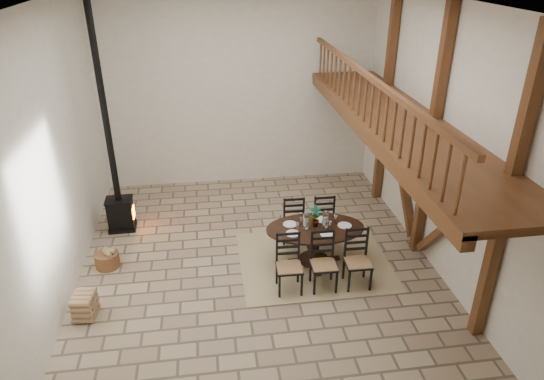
{
  "coord_description": "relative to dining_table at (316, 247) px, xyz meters",
  "views": [
    {
      "loc": [
        -0.85,
        -8.15,
        5.74
      ],
      "look_at": [
        0.37,
        0.4,
        1.42
      ],
      "focal_mm": 32.0,
      "sensor_mm": 36.0,
      "label": 1
    }
  ],
  "objects": [
    {
      "name": "log_stack",
      "position": [
        -4.27,
        -0.94,
        -0.2
      ],
      "size": [
        0.4,
        0.51,
        0.47
      ],
      "rotation": [
        0.0,
        0.0,
        -0.12
      ],
      "color": "tan",
      "rests_on": "ground"
    },
    {
      "name": "rug",
      "position": [
        0.0,
        0.12,
        -0.43
      ],
      "size": [
        3.0,
        2.5,
        0.02
      ],
      "primitive_type": "cube",
      "color": "tan",
      "rests_on": "ground"
    },
    {
      "name": "log_basket",
      "position": [
        -4.14,
        0.54,
        -0.27
      ],
      "size": [
        0.48,
        0.48,
        0.39
      ],
      "rotation": [
        0.0,
        0.0,
        -0.35
      ],
      "color": "brown",
      "rests_on": "ground"
    },
    {
      "name": "wood_stove",
      "position": [
        -4.03,
        2.0,
        0.71
      ],
      "size": [
        0.6,
        0.47,
        5.0
      ],
      "rotation": [
        0.0,
        0.0,
        0.02
      ],
      "color": "black",
      "rests_on": "ground"
    },
    {
      "name": "ground",
      "position": [
        -1.15,
        0.26,
        -0.44
      ],
      "size": [
        8.0,
        8.0,
        0.0
      ],
      "primitive_type": "plane",
      "color": "tan",
      "rests_on": "ground"
    },
    {
      "name": "room_shell",
      "position": [
        0.04,
        0.26,
        2.58
      ],
      "size": [
        7.02,
        8.02,
        5.01
      ],
      "color": "silver",
      "rests_on": "ground"
    },
    {
      "name": "dining_table",
      "position": [
        0.0,
        0.0,
        0.0
      ],
      "size": [
        1.99,
        2.21,
        1.26
      ],
      "rotation": [
        0.0,
        0.0,
        -0.02
      ],
      "color": "black",
      "rests_on": "ground"
    }
  ]
}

